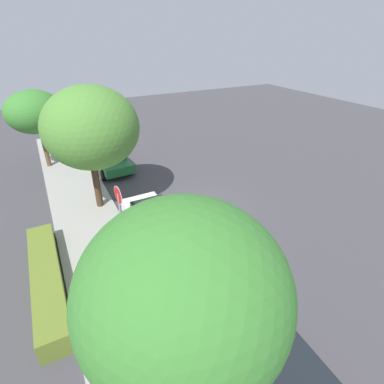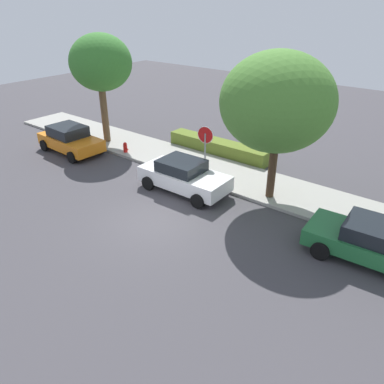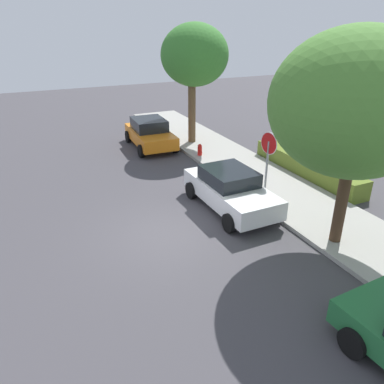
{
  "view_description": "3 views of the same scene",
  "coord_description": "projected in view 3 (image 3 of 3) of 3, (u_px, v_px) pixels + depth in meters",
  "views": [
    {
      "loc": [
        -11.53,
        6.29,
        8.35
      ],
      "look_at": [
        -0.33,
        0.44,
        1.41
      ],
      "focal_mm": 28.0,
      "sensor_mm": 36.0,
      "label": 1
    },
    {
      "loc": [
        8.92,
        -9.11,
        7.86
      ],
      "look_at": [
        0.85,
        1.18,
        1.03
      ],
      "focal_mm": 35.0,
      "sensor_mm": 36.0,
      "label": 2
    },
    {
      "loc": [
        9.71,
        -3.76,
        6.26
      ],
      "look_at": [
        -0.95,
        1.2,
        0.83
      ],
      "focal_mm": 35.0,
      "sensor_mm": 36.0,
      "label": 3
    }
  ],
  "objects": [
    {
      "name": "street_tree_mid_block",
      "position": [
        354.0,
        104.0,
        9.65
      ],
      "size": [
        4.44,
        4.44,
        6.22
      ],
      "color": "#422D1E",
      "rests_on": "ground_plane"
    },
    {
      "name": "parked_car_white",
      "position": [
        230.0,
        189.0,
        13.36
      ],
      "size": [
        4.16,
        2.05,
        1.46
      ],
      "color": "white",
      "rests_on": "ground_plane"
    },
    {
      "name": "street_tree_far",
      "position": [
        195.0,
        56.0,
        18.94
      ],
      "size": [
        3.46,
        3.46,
        6.19
      ],
      "color": "brown",
      "rests_on": "ground_plane"
    },
    {
      "name": "sidewalk_curb",
      "position": [
        298.0,
        201.0,
        14.0
      ],
      "size": [
        32.0,
        3.09,
        0.14
      ],
      "primitive_type": "cube",
      "color": "#9E9B93",
      "rests_on": "ground_plane"
    },
    {
      "name": "parked_car_orange",
      "position": [
        150.0,
        133.0,
        19.91
      ],
      "size": [
        4.09,
        2.17,
        1.5
      ],
      "color": "orange",
      "rests_on": "ground_plane"
    },
    {
      "name": "ground_plane",
      "position": [
        171.0,
        233.0,
        12.06
      ],
      "size": [
        60.0,
        60.0,
        0.0
      ],
      "primitive_type": "plane",
      "color": "#423F44"
    },
    {
      "name": "front_yard_hedge",
      "position": [
        306.0,
        167.0,
        16.37
      ],
      "size": [
        6.14,
        0.97,
        0.8
      ],
      "color": "olive",
      "rests_on": "ground_plane"
    },
    {
      "name": "fire_hydrant",
      "position": [
        200.0,
        151.0,
        18.48
      ],
      "size": [
        0.3,
        0.22,
        0.72
      ],
      "color": "red",
      "rests_on": "ground_plane"
    },
    {
      "name": "stop_sign",
      "position": [
        268.0,
        155.0,
        13.31
      ],
      "size": [
        0.8,
        0.12,
        2.71
      ],
      "color": "gray",
      "rests_on": "ground_plane"
    }
  ]
}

